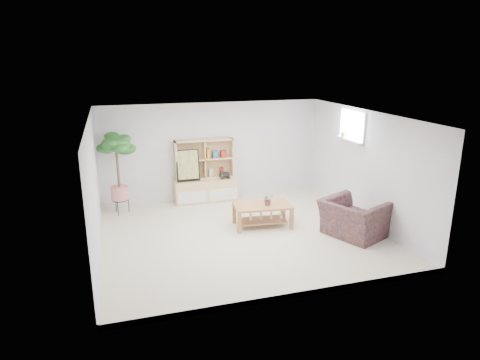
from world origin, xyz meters
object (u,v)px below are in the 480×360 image
object	(u,v)px
storage_unit	(205,171)
armchair	(353,216)
coffee_table	(262,215)
floor_tree	(118,174)

from	to	relation	value
storage_unit	armchair	size ratio (longest dim) A/B	1.35
storage_unit	armchair	distance (m)	3.78
storage_unit	armchair	xyz separation A→B (m)	(2.35, -2.94, -0.34)
storage_unit	armchair	world-z (taller)	storage_unit
storage_unit	coffee_table	xyz separation A→B (m)	(0.79, -1.94, -0.53)
coffee_table	armchair	size ratio (longest dim) A/B	1.04
armchair	floor_tree	bearing A→B (deg)	34.69
coffee_table	armchair	xyz separation A→B (m)	(1.56, -1.00, 0.18)
storage_unit	floor_tree	bearing A→B (deg)	-172.49
coffee_table	armchair	world-z (taller)	armchair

